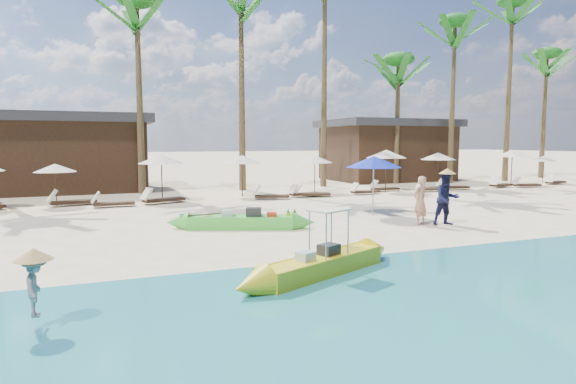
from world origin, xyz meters
name	(u,v)px	position (x,y,z in m)	size (l,w,h in m)	color
ground	(307,238)	(0.00, 0.00, 0.00)	(240.00, 240.00, 0.00)	#FFE7BC
wet_sand_strip	(412,287)	(0.00, -5.00, 0.00)	(240.00, 4.50, 0.01)	tan
green_canoe	(241,222)	(-1.34, 2.21, 0.23)	(5.08, 2.22, 0.68)	#47CD3E
yellow_canoe	(322,264)	(-1.23, -3.59, 0.22)	(4.93, 2.46, 1.36)	yellow
tourist	(420,201)	(4.43, 0.71, 0.81)	(0.59, 0.39, 1.63)	tan
vendor_green	(447,199)	(5.21, 0.35, 0.89)	(0.86, 0.67, 1.77)	#131636
vendor_yellow	(35,286)	(-6.43, -4.63, 0.64)	(0.59, 0.34, 0.91)	gray
blue_umbrella	(374,162)	(3.98, 2.93, 2.03)	(2.09, 2.09, 2.25)	#99999E
resort_parasol_4	(55,168)	(-7.24, 10.44, 1.64)	(1.77, 1.77, 1.82)	#362116
lounger_4_left	(70,201)	(-6.72, 10.21, 0.22)	(2.02, 0.97, 0.66)	#362116
lounger_4_right	(111,202)	(-5.07, 9.12, 0.20)	(1.76, 0.59, 0.59)	#362116
resort_parasol_5	(161,159)	(-2.81, 10.20, 1.97)	(2.13, 2.13, 2.19)	#362116
lounger_5_left	(161,199)	(-2.94, 9.53, 0.22)	(2.03, 1.14, 0.66)	#362116
resort_parasol_6	(242,159)	(1.24, 10.92, 1.88)	(2.02, 2.02, 2.09)	#362116
lounger_6_left	(269,195)	(2.12, 9.31, 0.20)	(1.82, 1.02, 0.59)	#362116
lounger_6_right	(303,193)	(4.04, 9.63, 0.19)	(1.72, 0.66, 0.57)	#362116
resort_parasol_7	(315,159)	(5.44, 11.30, 1.82)	(1.96, 1.96, 2.02)	#362116
lounger_7_left	(311,193)	(4.35, 9.41, 0.20)	(1.85, 1.00, 0.60)	#362116
lounger_7_right	(363,191)	(7.43, 9.49, 0.18)	(1.63, 0.52, 0.55)	#362116
resort_parasol_8	(386,154)	(9.23, 10.18, 2.09)	(2.25, 2.25, 2.32)	#362116
lounger_8_left	(383,188)	(9.29, 10.51, 0.19)	(1.68, 0.65, 0.56)	#362116
resort_parasol_9	(438,156)	(12.96, 10.45, 1.92)	(2.07, 2.07, 2.13)	#362116
lounger_9_left	(429,188)	(11.55, 9.39, 0.19)	(1.69, 0.55, 0.57)	#362116
lounger_9_right	(451,186)	(13.39, 9.75, 0.21)	(1.91, 1.00, 0.62)	#362116
resort_parasol_10	(512,153)	(19.28, 11.06, 2.01)	(2.17, 2.17, 2.23)	#362116
lounger_10_left	(500,184)	(17.10, 9.80, 0.20)	(1.83, 0.87, 0.60)	#362116
lounger_10_right	(525,184)	(18.56, 9.33, 0.20)	(1.83, 0.94, 0.59)	#362116
resort_parasol_11	(544,159)	(22.16, 11.13, 1.65)	(1.77, 1.77, 1.83)	#362116
lounger_11_left	(555,181)	(22.04, 10.12, 0.19)	(1.75, 0.81, 0.57)	#362116
palm_3	(137,29)	(-3.36, 14.27, 8.58)	(2.08, 2.08, 10.52)	brown
palm_4	(241,20)	(2.15, 14.01, 9.45)	(2.08, 2.08, 11.70)	brown
palm_5	(325,6)	(7.45, 14.38, 10.82)	(2.08, 2.08, 13.60)	brown
palm_6	(398,75)	(12.84, 14.52, 7.05)	(2.08, 2.08, 8.51)	brown
palm_7	(454,46)	(16.57, 13.68, 8.99)	(2.08, 2.08, 11.08)	brown
palm_8	(512,32)	(21.07, 13.33, 10.18)	(2.08, 2.08, 12.70)	brown
palm_9	(546,71)	(26.21, 14.81, 8.06)	(2.08, 2.08, 9.82)	brown
pavilion_west	(50,152)	(-8.00, 17.50, 2.19)	(10.80, 6.60, 4.30)	#362116
pavilion_east	(386,150)	(14.00, 17.50, 2.20)	(8.80, 6.60, 4.30)	#362116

